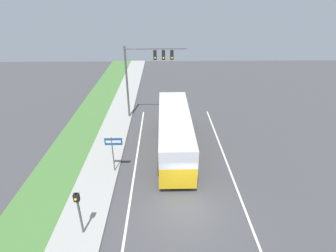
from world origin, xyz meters
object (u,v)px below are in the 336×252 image
at_px(bus, 175,130).
at_px(street_sign, 113,148).
at_px(pedestrian_signal, 78,207).
at_px(signal_gantry, 146,67).

relative_size(bus, street_sign, 3.73).
bearing_deg(pedestrian_signal, signal_gantry, 79.69).
relative_size(bus, signal_gantry, 1.46).
bearing_deg(pedestrian_signal, street_sign, 80.94).
xyz_separation_m(signal_gantry, street_sign, (-1.90, -9.77, -3.35)).
height_order(pedestrian_signal, street_sign, street_sign).
distance_m(pedestrian_signal, street_sign, 5.74).
xyz_separation_m(bus, pedestrian_signal, (-5.43, -8.63, 0.04)).
height_order(bus, signal_gantry, signal_gantry).
bearing_deg(signal_gantry, pedestrian_signal, -100.31).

